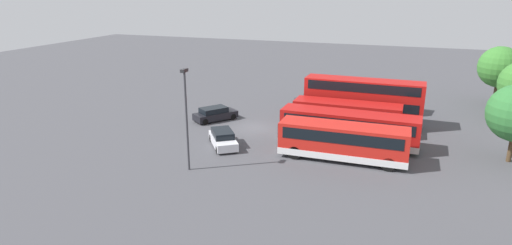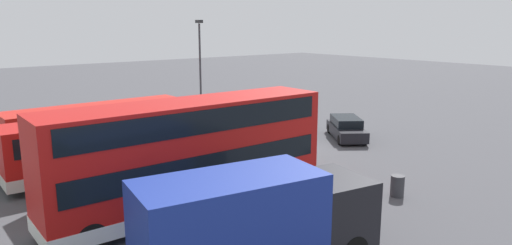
% 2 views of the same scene
% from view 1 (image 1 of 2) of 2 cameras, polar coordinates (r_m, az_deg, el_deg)
% --- Properties ---
extents(ground_plane, '(140.00, 140.00, 0.00)m').
position_cam_1_polar(ground_plane, '(42.70, -0.13, -0.73)').
color(ground_plane, '#47474C').
extents(bus_double_decker_near_end, '(2.79, 11.78, 4.55)m').
position_cam_1_polar(bus_double_decker_near_end, '(44.92, 13.98, 2.92)').
color(bus_double_decker_near_end, '#B71411').
rests_on(bus_double_decker_near_end, ground).
extents(bus_single_deck_second, '(2.64, 10.11, 2.95)m').
position_cam_1_polar(bus_single_deck_second, '(41.95, 11.92, 0.86)').
color(bus_single_deck_second, '#B71411').
rests_on(bus_single_deck_second, ground).
extents(bus_single_deck_third, '(2.84, 12.05, 2.95)m').
position_cam_1_polar(bus_single_deck_third, '(38.60, 12.18, -0.61)').
color(bus_single_deck_third, '#B71411').
rests_on(bus_single_deck_third, ground).
extents(bus_single_deck_fourth, '(2.71, 10.23, 2.95)m').
position_cam_1_polar(bus_single_deck_fourth, '(35.10, 11.45, -2.40)').
color(bus_single_deck_fourth, red).
rests_on(bus_single_deck_fourth, ground).
extents(box_truck_blue, '(3.70, 7.81, 3.20)m').
position_cam_1_polar(box_truck_blue, '(50.21, 15.73, 3.42)').
color(box_truck_blue, navy).
rests_on(box_truck_blue, ground).
extents(car_hatchback_silver, '(4.53, 3.97, 1.43)m').
position_cam_1_polar(car_hatchback_silver, '(37.74, -4.41, -2.15)').
color(car_hatchback_silver, silver).
rests_on(car_hatchback_silver, ground).
extents(car_small_green, '(4.72, 4.12, 1.43)m').
position_cam_1_polar(car_small_green, '(45.16, -5.47, 1.14)').
color(car_small_green, black).
rests_on(car_small_green, ground).
extents(lamp_post_tall, '(0.70, 0.30, 7.81)m').
position_cam_1_polar(lamp_post_tall, '(32.00, -9.24, 1.35)').
color(lamp_post_tall, '#38383D').
rests_on(lamp_post_tall, ground).
extents(waste_bin_yellow, '(0.60, 0.60, 0.95)m').
position_cam_1_polar(waste_bin_yellow, '(50.79, 5.38, 2.73)').
color(waste_bin_yellow, '#333338').
rests_on(waste_bin_yellow, ground).
extents(tree_rightmost, '(4.74, 4.74, 6.94)m').
position_cam_1_polar(tree_rightmost, '(57.50, 29.60, 6.43)').
color(tree_rightmost, '#4C3823').
rests_on(tree_rightmost, ground).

